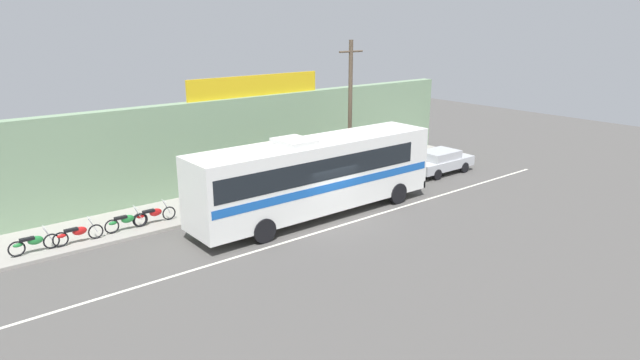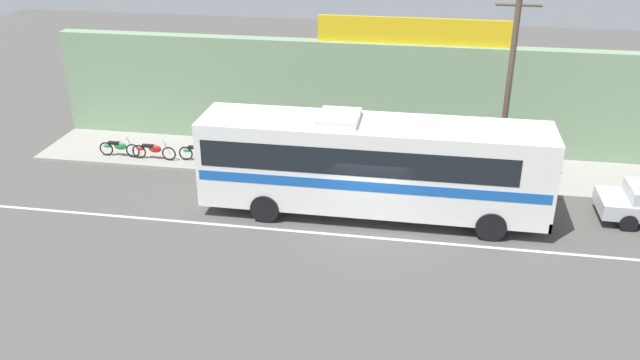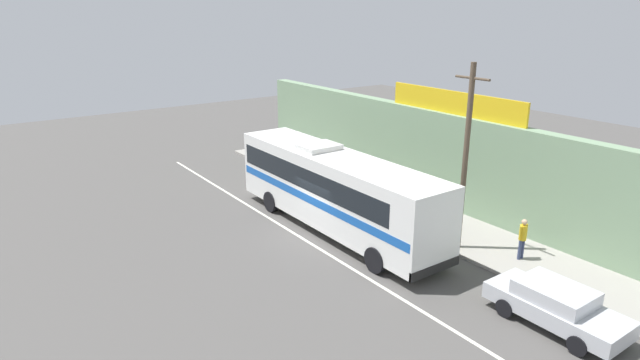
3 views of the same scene
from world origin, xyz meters
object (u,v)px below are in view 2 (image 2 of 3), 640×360
at_px(intercity_bus, 370,162).
at_px(motorcycle_purple, 227,153).
at_px(pedestrian_near_shop, 456,152).
at_px(pedestrian_by_curb, 553,155).
at_px(motorcycle_green, 199,152).
at_px(motorcycle_blue, 153,150).
at_px(utility_pole, 508,89).
at_px(motorcycle_red, 119,147).

xyz_separation_m(intercity_bus, motorcycle_purple, (-6.36, 3.37, -1.50)).
distance_m(pedestrian_near_shop, pedestrian_by_curb, 3.87).
height_order(motorcycle_purple, pedestrian_near_shop, pedestrian_near_shop).
bearing_deg(pedestrian_near_shop, motorcycle_green, -178.09).
xyz_separation_m(intercity_bus, motorcycle_blue, (-9.61, 3.17, -1.50)).
xyz_separation_m(motorcycle_purple, pedestrian_near_shop, (9.46, 0.31, 0.58)).
xyz_separation_m(utility_pole, motorcycle_green, (-12.37, 0.36, -3.51)).
bearing_deg(motorcycle_blue, pedestrian_near_shop, 2.29).
distance_m(utility_pole, motorcycle_purple, 11.67).
height_order(intercity_bus, motorcycle_green, intercity_bus).
relative_size(utility_pole, motorcycle_blue, 3.86).
distance_m(intercity_bus, motorcycle_red, 11.75).
xyz_separation_m(intercity_bus, utility_pole, (4.76, 2.96, 2.01)).
xyz_separation_m(intercity_bus, motorcycle_red, (-11.20, 3.22, -1.50)).
height_order(intercity_bus, motorcycle_blue, intercity_bus).
relative_size(motorcycle_red, pedestrian_near_shop, 1.07).
distance_m(motorcycle_purple, pedestrian_near_shop, 9.49).
distance_m(motorcycle_blue, motorcycle_red, 1.60).
relative_size(utility_pole, pedestrian_near_shop, 4.41).
bearing_deg(pedestrian_near_shop, intercity_bus, -130.18).
height_order(pedestrian_near_shop, pedestrian_by_curb, pedestrian_near_shop).
height_order(motorcycle_green, pedestrian_near_shop, pedestrian_near_shop).
bearing_deg(utility_pole, pedestrian_by_curb, 27.87).
height_order(motorcycle_red, pedestrian_near_shop, pedestrian_near_shop).
xyz_separation_m(pedestrian_near_shop, pedestrian_by_curb, (3.85, 0.44, -0.03)).
relative_size(intercity_bus, pedestrian_by_curb, 7.28).
bearing_deg(intercity_bus, pedestrian_by_curb, 30.61).
xyz_separation_m(intercity_bus, motorcycle_green, (-7.61, 3.32, -1.50)).
bearing_deg(pedestrian_by_curb, motorcycle_purple, -176.79).
height_order(utility_pole, motorcycle_blue, utility_pole).
distance_m(motorcycle_blue, motorcycle_purple, 3.26).
height_order(intercity_bus, motorcycle_purple, intercity_bus).
distance_m(intercity_bus, pedestrian_by_curb, 8.13).
bearing_deg(intercity_bus, motorcycle_red, 163.94).
bearing_deg(motorcycle_green, motorcycle_purple, 2.16).
height_order(intercity_bus, utility_pole, utility_pole).
xyz_separation_m(intercity_bus, pedestrian_by_curb, (6.95, 4.11, -0.94)).
distance_m(motorcycle_purple, pedestrian_by_curb, 13.34).
distance_m(motorcycle_blue, pedestrian_near_shop, 12.74).
xyz_separation_m(utility_pole, motorcycle_blue, (-14.37, 0.21, -3.51)).
relative_size(motorcycle_green, pedestrian_by_curb, 1.10).
xyz_separation_m(motorcycle_green, motorcycle_purple, (1.25, 0.05, 0.00)).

